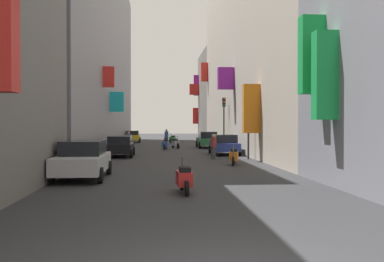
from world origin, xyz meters
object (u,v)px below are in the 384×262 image
at_px(pedestrian_near_left, 129,141).
at_px(traffic_light_far_corner, 224,115).
at_px(parked_car_silver, 83,159).
at_px(pedestrian_near_right, 166,138).
at_px(parked_car_black, 120,146).
at_px(scooter_red, 184,179).
at_px(scooter_silver, 176,143).
at_px(scooter_orange, 234,156).
at_px(pedestrian_crossing, 213,147).
at_px(scooter_blue, 165,144).
at_px(scooter_green, 173,139).
at_px(traffic_light_near_corner, 248,116).
at_px(parked_car_blue, 224,144).
at_px(parked_car_yellow, 133,136).
at_px(parked_car_green, 207,139).

distance_m(pedestrian_near_left, traffic_light_far_corner, 8.33).
height_order(parked_car_silver, pedestrian_near_right, pedestrian_near_right).
relative_size(parked_car_black, scooter_red, 2.30).
relative_size(scooter_silver, traffic_light_far_corner, 0.41).
relative_size(scooter_red, scooter_orange, 0.97).
distance_m(pedestrian_crossing, pedestrian_near_left, 10.76).
height_order(parked_car_black, scooter_red, parked_car_black).
distance_m(scooter_blue, scooter_silver, 1.85).
height_order(scooter_green, traffic_light_near_corner, traffic_light_near_corner).
bearing_deg(pedestrian_crossing, parked_car_blue, 71.73).
height_order(parked_car_yellow, scooter_green, parked_car_yellow).
bearing_deg(traffic_light_far_corner, parked_car_black, -139.52).
xyz_separation_m(scooter_blue, pedestrian_near_left, (-3.04, -1.89, 0.33)).
bearing_deg(scooter_blue, pedestrian_near_right, 87.80).
xyz_separation_m(parked_car_green, pedestrian_near_right, (-3.77, 3.33, 0.08)).
relative_size(scooter_green, traffic_light_far_corner, 0.41).
relative_size(parked_car_green, scooter_blue, 2.28).
bearing_deg(scooter_silver, parked_car_black, -112.91).
distance_m(parked_car_yellow, parked_car_silver, 36.11).
distance_m(parked_car_yellow, scooter_silver, 14.83).
height_order(scooter_orange, pedestrian_crossing, pedestrian_crossing).
distance_m(scooter_green, traffic_light_near_corner, 26.03).
relative_size(parked_car_black, scooter_blue, 2.13).
bearing_deg(scooter_blue, parked_car_silver, -100.13).
height_order(scooter_blue, pedestrian_crossing, pedestrian_crossing).
distance_m(parked_car_black, traffic_light_near_corner, 8.97).
distance_m(parked_car_silver, traffic_light_near_corner, 12.70).
height_order(parked_car_blue, parked_car_silver, parked_car_silver).
relative_size(scooter_silver, pedestrian_near_right, 1.06).
distance_m(parked_car_green, traffic_light_far_corner, 4.67).
height_order(parked_car_yellow, parked_car_blue, parked_car_blue).
bearing_deg(scooter_orange, traffic_light_near_corner, 66.50).
bearing_deg(scooter_blue, scooter_silver, 58.45).
bearing_deg(parked_car_black, scooter_red, -78.14).
relative_size(parked_car_yellow, scooter_orange, 2.18).
relative_size(pedestrian_near_right, traffic_light_far_corner, 0.39).
bearing_deg(parked_car_blue, scooter_blue, 120.58).
bearing_deg(scooter_green, parked_car_silver, -97.83).
relative_size(parked_car_blue, scooter_orange, 2.16).
xyz_separation_m(parked_car_green, scooter_red, (-3.82, -27.16, -0.32)).
height_order(parked_car_yellow, parked_car_silver, parked_car_silver).
bearing_deg(parked_car_yellow, scooter_blue, -76.67).
bearing_deg(scooter_silver, scooter_blue, -121.55).
xyz_separation_m(parked_car_silver, scooter_orange, (7.12, 5.57, -0.33)).
height_order(scooter_red, scooter_silver, same).
height_order(parked_car_blue, traffic_light_near_corner, traffic_light_near_corner).
height_order(scooter_blue, traffic_light_far_corner, traffic_light_far_corner).
bearing_deg(scooter_orange, parked_car_green, 88.24).
bearing_deg(scooter_blue, scooter_orange, -76.92).
xyz_separation_m(parked_car_yellow, pedestrian_near_right, (3.94, -9.68, 0.11)).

